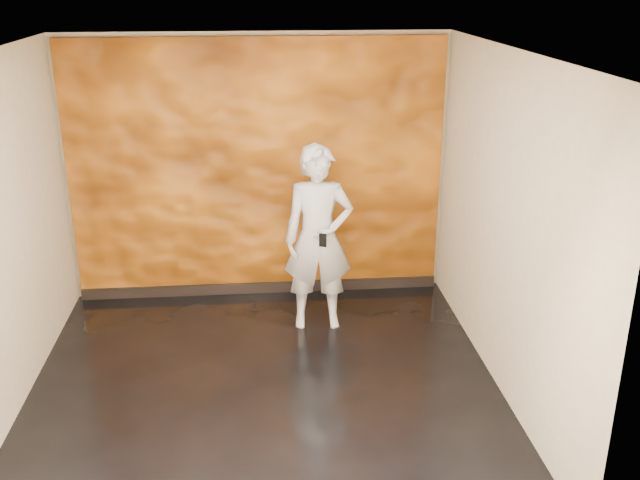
{
  "coord_description": "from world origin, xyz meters",
  "views": [
    {
      "loc": [
        -0.02,
        -5.33,
        3.35
      ],
      "look_at": [
        0.53,
        0.59,
        1.11
      ],
      "focal_mm": 40.0,
      "sensor_mm": 36.0,
      "label": 1
    }
  ],
  "objects": [
    {
      "name": "room",
      "position": [
        0.0,
        0.0,
        1.4
      ],
      "size": [
        4.02,
        4.02,
        2.81
      ],
      "color": "black",
      "rests_on": "ground"
    },
    {
      "name": "phone",
      "position": [
        0.58,
        0.86,
        1.0
      ],
      "size": [
        0.07,
        0.04,
        0.13
      ],
      "primitive_type": "cube",
      "rotation": [
        0.0,
        0.0,
        -0.4
      ],
      "color": "black",
      "rests_on": "man"
    },
    {
      "name": "man",
      "position": [
        0.56,
        1.12,
        0.92
      ],
      "size": [
        0.69,
        0.46,
        1.84
      ],
      "primitive_type": "imported",
      "rotation": [
        0.0,
        0.0,
        -0.03
      ],
      "color": "#A1A6B0",
      "rests_on": "ground"
    },
    {
      "name": "feature_wall",
      "position": [
        0.0,
        1.96,
        1.38
      ],
      "size": [
        3.9,
        0.06,
        2.75
      ],
      "primitive_type": "cube",
      "color": "orange",
      "rests_on": "ground"
    },
    {
      "name": "baseboard",
      "position": [
        0.0,
        1.92,
        0.06
      ],
      "size": [
        3.9,
        0.04,
        0.12
      ],
      "primitive_type": "cube",
      "color": "black",
      "rests_on": "ground"
    }
  ]
}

